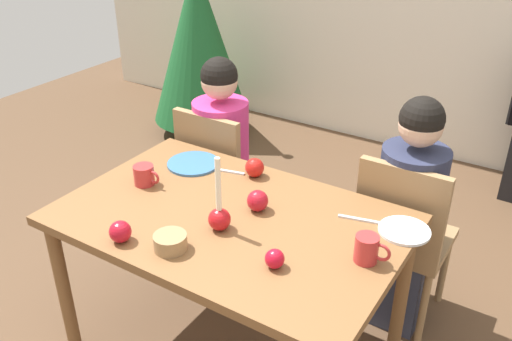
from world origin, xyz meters
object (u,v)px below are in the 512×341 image
(apple_far_edge, at_px, (258,201))
(apple_by_right_mug, at_px, (120,232))
(plate_right, at_px, (404,231))
(apple_near_candle, at_px, (275,259))
(christmas_tree, at_px, (198,43))
(plate_left, at_px, (193,163))
(mug_right, at_px, (367,249))
(apple_by_left_plate, at_px, (255,168))
(candle_centerpiece, at_px, (219,215))
(dining_table, at_px, (230,233))
(bowl_walnuts, at_px, (170,242))
(person_right_child, at_px, (406,219))
(person_left_child, at_px, (222,163))
(chair_right, at_px, (402,233))
(chair_left, at_px, (219,175))
(mug_left, at_px, (144,175))

(apple_far_edge, bearing_deg, apple_by_right_mug, -124.76)
(plate_right, height_order, apple_near_candle, apple_near_candle)
(christmas_tree, xyz_separation_m, apple_by_right_mug, (1.39, -2.29, 0.01))
(plate_left, height_order, mug_right, mug_right)
(apple_by_left_plate, bearing_deg, apple_far_edge, -55.13)
(candle_centerpiece, bearing_deg, apple_near_candle, -16.45)
(dining_table, bearing_deg, apple_far_edge, 54.30)
(plate_left, distance_m, bowl_walnuts, 0.67)
(dining_table, xyz_separation_m, mug_right, (0.58, 0.02, 0.14))
(person_right_child, bearing_deg, person_left_child, 180.00)
(candle_centerpiece, xyz_separation_m, apple_near_candle, (0.30, -0.09, -0.03))
(apple_by_left_plate, bearing_deg, person_left_child, 143.40)
(chair_right, relative_size, apple_far_edge, 10.02)
(person_right_child, bearing_deg, plate_left, -159.18)
(chair_left, distance_m, bowl_walnuts, 1.05)
(candle_centerpiece, distance_m, plate_right, 0.72)
(mug_right, height_order, apple_by_left_plate, mug_right)
(candle_centerpiece, xyz_separation_m, plate_right, (0.62, 0.37, -0.06))
(chair_left, relative_size, bowl_walnuts, 7.15)
(mug_right, bearing_deg, chair_right, 93.56)
(person_left_child, height_order, apple_by_right_mug, person_left_child)
(mug_right, bearing_deg, dining_table, -178.06)
(chair_left, height_order, chair_right, same)
(chair_left, xyz_separation_m, person_left_child, (0.00, 0.03, 0.06))
(bowl_walnuts, xyz_separation_m, apple_near_candle, (0.38, 0.11, 0.01))
(dining_table, distance_m, mug_left, 0.49)
(plate_right, xyz_separation_m, apple_near_candle, (-0.32, -0.46, 0.03))
(dining_table, distance_m, plate_left, 0.50)
(person_left_child, height_order, bowl_walnuts, person_left_child)
(christmas_tree, bearing_deg, chair_left, -49.13)
(bowl_walnuts, bearing_deg, chair_left, 115.97)
(apple_near_candle, bearing_deg, chair_right, 74.16)
(apple_by_left_plate, bearing_deg, dining_table, -74.27)
(chair_left, xyz_separation_m, chair_right, (1.05, 0.00, 0.00))
(plate_right, xyz_separation_m, apple_far_edge, (-0.57, -0.17, 0.04))
(mug_right, xyz_separation_m, apple_by_right_mug, (-0.83, -0.38, -0.01))
(mug_right, xyz_separation_m, apple_far_edge, (-0.51, 0.08, -0.01))
(plate_right, bearing_deg, apple_far_edge, -163.27)
(chair_left, relative_size, mug_right, 6.72)
(christmas_tree, height_order, plate_right, christmas_tree)
(plate_left, bearing_deg, apple_by_right_mug, -76.33)
(apple_far_edge, bearing_deg, christmas_tree, 133.17)
(christmas_tree, distance_m, apple_near_candle, 2.88)
(plate_left, distance_m, plate_right, 1.05)
(chair_right, relative_size, mug_right, 6.72)
(chair_right, height_order, person_right_child, person_right_child)
(plate_right, distance_m, apple_near_candle, 0.56)
(candle_centerpiece, height_order, mug_left, candle_centerpiece)
(bowl_walnuts, bearing_deg, dining_table, 78.97)
(bowl_walnuts, bearing_deg, person_left_child, 115.18)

